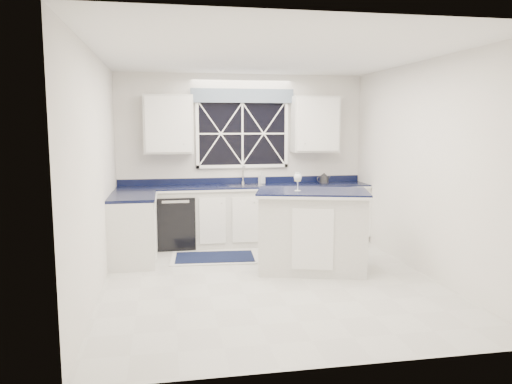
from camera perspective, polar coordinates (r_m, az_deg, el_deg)
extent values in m
plane|color=silver|center=(6.22, 1.66, -10.06)|extent=(4.50, 4.50, 0.00)
cube|color=white|center=(8.15, -1.60, 3.87)|extent=(4.00, 0.10, 2.70)
cube|color=silver|center=(7.97, -1.25, -2.74)|extent=(3.98, 0.60, 0.90)
cube|color=silver|center=(7.10, -13.90, -4.27)|extent=(0.60, 1.00, 0.90)
cube|color=black|center=(7.90, -1.26, 0.61)|extent=(3.98, 0.64, 0.04)
cube|color=black|center=(7.88, -9.18, -3.25)|extent=(0.60, 0.58, 0.82)
cube|color=black|center=(8.10, -1.58, 6.68)|extent=(1.40, 0.02, 1.00)
cube|color=slate|center=(8.06, -1.53, 10.94)|extent=(1.65, 0.04, 0.22)
cube|color=silver|center=(7.87, -9.99, 7.63)|extent=(0.75, 0.34, 0.90)
cube|color=silver|center=(8.23, 6.75, 7.69)|extent=(0.75, 0.34, 0.90)
cylinder|color=#B5B5B7|center=(8.11, -1.50, 1.08)|extent=(0.05, 0.05, 0.04)
cylinder|color=#B5B5B7|center=(8.09, -1.51, 2.07)|extent=(0.02, 0.02, 0.28)
cylinder|color=#B5B5B7|center=(7.99, -1.41, 2.93)|extent=(0.02, 0.18, 0.02)
cube|color=silver|center=(6.57, 6.41, -4.58)|extent=(1.50, 1.11, 1.01)
cube|color=black|center=(6.47, 6.48, -0.02)|extent=(1.59, 1.19, 0.04)
cube|color=beige|center=(7.22, -4.74, -7.49)|extent=(1.30, 0.85, 0.01)
cube|color=#0F1933|center=(7.22, -4.74, -7.41)|extent=(1.15, 0.70, 0.01)
cylinder|color=#313134|center=(8.29, 7.77, 1.43)|extent=(0.16, 0.16, 0.12)
cone|color=#313134|center=(8.28, 7.78, 2.02)|extent=(0.13, 0.13, 0.05)
torus|color=#313134|center=(8.25, 7.29, 1.48)|extent=(0.10, 0.03, 0.10)
cylinder|color=#313134|center=(8.32, 8.30, 1.57)|extent=(0.06, 0.02, 0.08)
cylinder|color=white|center=(6.41, 4.78, 0.16)|extent=(0.08, 0.08, 0.01)
cylinder|color=white|center=(6.41, 4.78, 0.75)|extent=(0.01, 0.01, 0.13)
ellipsoid|color=white|center=(6.39, 4.79, 1.69)|extent=(0.10, 0.10, 0.13)
cylinder|color=#E5DB79|center=(6.40, 4.79, 1.49)|extent=(0.08, 0.08, 0.05)
imported|color=silver|center=(8.15, 0.66, 1.65)|extent=(0.11, 0.11, 0.19)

